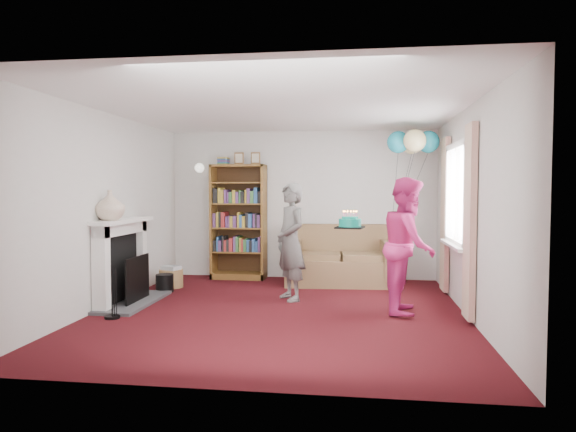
# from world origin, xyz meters

# --- Properties ---
(ground) EXTENTS (5.00, 5.00, 0.00)m
(ground) POSITION_xyz_m (0.00, 0.00, 0.00)
(ground) COLOR black
(ground) RESTS_ON ground
(wall_back) EXTENTS (4.50, 0.02, 2.50)m
(wall_back) POSITION_xyz_m (0.00, 2.51, 1.25)
(wall_back) COLOR silver
(wall_back) RESTS_ON ground
(wall_left) EXTENTS (0.02, 5.00, 2.50)m
(wall_left) POSITION_xyz_m (-2.26, 0.00, 1.25)
(wall_left) COLOR silver
(wall_left) RESTS_ON ground
(wall_right) EXTENTS (0.02, 5.00, 2.50)m
(wall_right) POSITION_xyz_m (2.26, 0.00, 1.25)
(wall_right) COLOR silver
(wall_right) RESTS_ON ground
(ceiling) EXTENTS (4.50, 5.00, 0.01)m
(ceiling) POSITION_xyz_m (0.00, 0.00, 2.50)
(ceiling) COLOR white
(ceiling) RESTS_ON wall_back
(fireplace) EXTENTS (0.55, 1.80, 1.12)m
(fireplace) POSITION_xyz_m (-2.09, 0.19, 0.51)
(fireplace) COLOR #3F3F42
(fireplace) RESTS_ON ground
(window_bay) EXTENTS (0.14, 2.02, 2.20)m
(window_bay) POSITION_xyz_m (2.21, 0.60, 1.20)
(window_bay) COLOR white
(window_bay) RESTS_ON ground
(wall_sconce) EXTENTS (0.16, 0.23, 0.16)m
(wall_sconce) POSITION_xyz_m (-1.75, 2.36, 1.88)
(wall_sconce) COLOR gold
(wall_sconce) RESTS_ON ground
(bookcase) EXTENTS (0.91, 0.42, 2.14)m
(bookcase) POSITION_xyz_m (-1.05, 2.30, 0.94)
(bookcase) COLOR #472B14
(bookcase) RESTS_ON ground
(sofa) EXTENTS (1.76, 0.93, 0.93)m
(sofa) POSITION_xyz_m (0.70, 2.07, 0.35)
(sofa) COLOR olive
(sofa) RESTS_ON ground
(wicker_basket) EXTENTS (0.37, 0.37, 0.33)m
(wicker_basket) POSITION_xyz_m (-1.90, 1.35, 0.15)
(wicker_basket) COLOR #88613F
(wicker_basket) RESTS_ON ground
(person_striped) EXTENTS (0.64, 0.70, 1.60)m
(person_striped) POSITION_xyz_m (0.05, 0.71, 0.80)
(person_striped) COLOR black
(person_striped) RESTS_ON ground
(person_magenta) EXTENTS (0.73, 0.89, 1.66)m
(person_magenta) POSITION_xyz_m (1.57, 0.19, 0.83)
(person_magenta) COLOR #D12976
(person_magenta) RESTS_ON ground
(birthday_cake) EXTENTS (0.34, 0.34, 0.22)m
(birthday_cake) POSITION_xyz_m (0.85, 0.34, 1.09)
(birthday_cake) COLOR black
(birthday_cake) RESTS_ON ground
(balloons) EXTENTS (0.77, 0.77, 1.71)m
(balloons) POSITION_xyz_m (1.77, 1.69, 2.22)
(balloons) COLOR #3F3F3F
(balloons) RESTS_ON ground
(mantel_vase) EXTENTS (0.38, 0.38, 0.38)m
(mantel_vase) POSITION_xyz_m (-2.12, -0.15, 1.31)
(mantel_vase) COLOR beige
(mantel_vase) RESTS_ON fireplace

